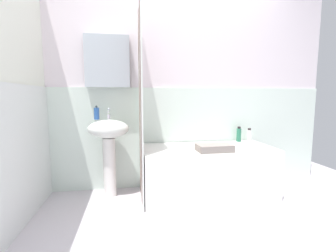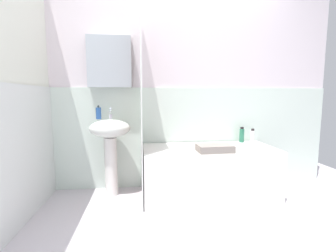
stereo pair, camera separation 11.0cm
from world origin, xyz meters
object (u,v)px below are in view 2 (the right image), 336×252
object	(u,v)px
sink	(110,140)
lotion_bottle	(242,135)
towel_folded	(215,148)
body_wash_bottle	(252,136)
soap_dispenser	(99,113)
bathtub	(208,171)

from	to	relation	value
sink	lotion_bottle	distance (m)	1.56
lotion_bottle	towel_folded	world-z (taller)	lotion_bottle
body_wash_bottle	soap_dispenser	bearing A→B (deg)	-178.63
sink	soap_dispenser	world-z (taller)	soap_dispenser
lotion_bottle	towel_folded	distance (m)	0.67
lotion_bottle	towel_folded	xyz separation A→B (m)	(-0.48, -0.46, -0.05)
body_wash_bottle	towel_folded	bearing A→B (deg)	-144.27
body_wash_bottle	towel_folded	distance (m)	0.76
soap_dispenser	towel_folded	bearing A→B (deg)	-18.34
soap_dispenser	lotion_bottle	world-z (taller)	soap_dispenser
body_wash_bottle	towel_folded	xyz separation A→B (m)	(-0.61, -0.44, -0.04)
sink	body_wash_bottle	xyz separation A→B (m)	(1.69, 0.10, -0.00)
sink	body_wash_bottle	world-z (taller)	sink
soap_dispenser	lotion_bottle	xyz separation A→B (m)	(1.68, 0.06, -0.29)
lotion_bottle	bathtub	bearing A→B (deg)	-152.31
lotion_bottle	towel_folded	size ratio (longest dim) A/B	0.53
bathtub	lotion_bottle	world-z (taller)	lotion_bottle
bathtub	lotion_bottle	xyz separation A→B (m)	(0.49, 0.25, 0.36)
lotion_bottle	soap_dispenser	bearing A→B (deg)	-177.91
sink	lotion_bottle	xyz separation A→B (m)	(1.56, 0.12, 0.01)
soap_dispenser	bathtub	world-z (taller)	soap_dispenser
bathtub	lotion_bottle	bearing A→B (deg)	27.69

